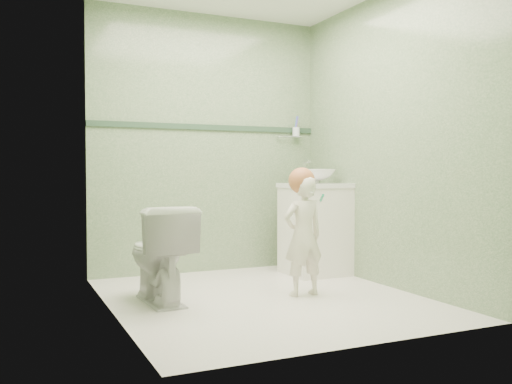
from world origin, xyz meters
name	(u,v)px	position (x,y,z in m)	size (l,w,h in m)	color
ground	(264,298)	(0.00, 0.00, 0.00)	(2.50, 2.50, 0.00)	silver
room_shell	(264,135)	(0.00, 0.00, 1.20)	(2.50, 2.54, 2.40)	#6B8D64
trim_stripe	(208,127)	(0.00, 1.24, 1.35)	(2.20, 0.02, 0.05)	#2D4834
vanity	(315,230)	(0.84, 0.70, 0.40)	(0.52, 0.50, 0.80)	white
counter	(315,185)	(0.84, 0.70, 0.81)	(0.54, 0.52, 0.04)	white
basin	(315,176)	(0.84, 0.70, 0.89)	(0.37, 0.37, 0.13)	white
faucet	(305,168)	(0.84, 0.89, 0.97)	(0.03, 0.13, 0.18)	silver
cup_holder	(295,132)	(0.89, 1.18, 1.33)	(0.26, 0.07, 0.21)	silver
toilet	(159,254)	(-0.74, 0.19, 0.35)	(0.39, 0.68, 0.70)	white
toddler	(303,236)	(0.31, -0.04, 0.45)	(0.33, 0.22, 0.90)	#EFE6CF
hair_cap	(302,181)	(0.31, -0.01, 0.87)	(0.20, 0.20, 0.20)	#B4663A
teal_toothbrush	(321,197)	(0.38, -0.16, 0.75)	(0.11, 0.13, 0.08)	#139263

